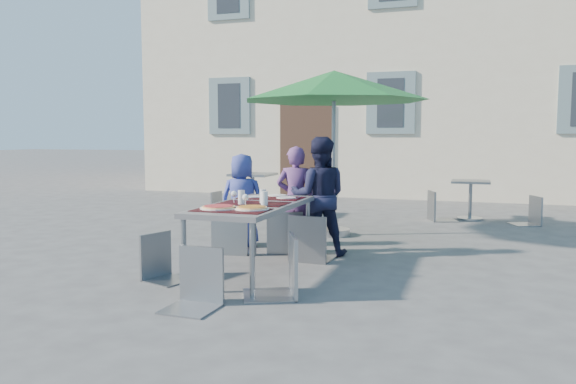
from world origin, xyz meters
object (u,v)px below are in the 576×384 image
(child_1, at_px, (296,199))
(bg_chair_r_1, at_px, (531,193))
(child_0, at_px, (242,200))
(bg_chair_r_0, at_px, (286,192))
(bg_chair_l_1, at_px, (438,188))
(child_2, at_px, (319,196))
(chair_1, at_px, (285,206))
(cafe_table_1, at_px, (470,194))
(chair_5, at_px, (195,242))
(chair_0, at_px, (231,206))
(chair_2, at_px, (310,209))
(pizza_near_right, at_px, (252,208))
(chair_4, at_px, (281,228))
(bg_chair_l_0, at_px, (221,189))
(chair_3, at_px, (161,229))
(patio_umbrella, at_px, (334,87))
(pizza_near_left, at_px, (219,207))
(dining_table, at_px, (253,209))
(cafe_table_0, at_px, (253,186))

(child_1, distance_m, bg_chair_r_1, 4.43)
(child_0, distance_m, bg_chair_r_0, 2.30)
(child_0, height_order, bg_chair_r_0, child_0)
(child_1, height_order, bg_chair_l_1, child_1)
(child_2, relative_size, chair_1, 1.44)
(cafe_table_1, xyz_separation_m, bg_chair_r_1, (0.94, -0.30, 0.08))
(chair_1, bearing_deg, bg_chair_r_0, 108.53)
(child_0, height_order, chair_5, child_0)
(bg_chair_l_1, bearing_deg, chair_0, -121.64)
(child_0, height_order, cafe_table_1, child_0)
(chair_2, relative_size, bg_chair_r_0, 1.20)
(pizza_near_right, bearing_deg, child_1, 93.47)
(chair_4, bearing_deg, chair_2, 95.92)
(child_1, xyz_separation_m, chair_2, (0.32, -0.45, -0.05))
(chair_0, bearing_deg, child_2, 15.69)
(bg_chair_l_0, bearing_deg, chair_3, -72.16)
(bg_chair_l_0, height_order, bg_chair_l_1, bg_chair_l_1)
(child_2, xyz_separation_m, cafe_table_1, (1.73, 3.64, -0.28))
(pizza_near_right, relative_size, patio_umbrella, 0.12)
(chair_4, height_order, cafe_table_1, chair_4)
(pizza_near_left, xyz_separation_m, chair_0, (-0.50, 1.39, -0.17))
(chair_1, xyz_separation_m, chair_2, (0.43, -0.36, 0.02))
(patio_umbrella, bearing_deg, chair_5, -94.08)
(chair_0, height_order, bg_chair_r_1, chair_0)
(chair_0, xyz_separation_m, chair_1, (0.61, 0.26, -0.01))
(child_2, bearing_deg, pizza_near_right, 67.43)
(dining_table, distance_m, bg_chair_l_1, 4.78)
(patio_umbrella, height_order, cafe_table_0, patio_umbrella)
(patio_umbrella, bearing_deg, child_0, -129.47)
(chair_2, distance_m, patio_umbrella, 2.35)
(chair_5, xyz_separation_m, cafe_table_0, (-1.61, 5.26, -0.02))
(bg_chair_l_1, bearing_deg, bg_chair_l_0, -169.87)
(pizza_near_right, distance_m, chair_1, 1.63)
(chair_2, relative_size, bg_chair_l_0, 1.22)
(child_1, distance_m, cafe_table_0, 3.31)
(chair_0, distance_m, chair_3, 1.38)
(chair_2, bearing_deg, child_1, 125.34)
(child_1, height_order, chair_2, child_1)
(child_1, xyz_separation_m, patio_umbrella, (0.15, 1.32, 1.49))
(child_0, distance_m, bg_chair_r_1, 4.89)
(chair_5, relative_size, patio_umbrella, 0.35)
(chair_1, relative_size, bg_chair_l_0, 1.18)
(chair_1, distance_m, cafe_table_0, 3.33)
(pizza_near_left, xyz_separation_m, pizza_near_right, (0.32, 0.05, -0.00))
(bg_chair_l_0, bearing_deg, pizza_near_right, -61.16)
(child_1, height_order, bg_chair_r_1, child_1)
(child_1, bearing_deg, chair_0, 18.16)
(pizza_near_right, xyz_separation_m, bg_chair_r_1, (2.88, 4.97, -0.25))
(chair_2, distance_m, cafe_table_0, 3.87)
(patio_umbrella, xyz_separation_m, bg_chair_l_0, (-2.41, 1.28, -1.66))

